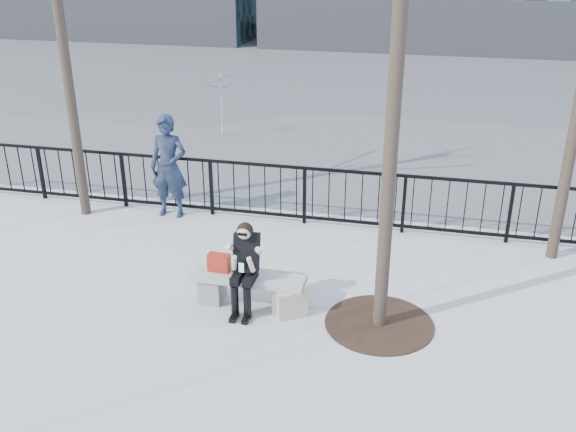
# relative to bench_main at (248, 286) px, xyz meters

# --- Properties ---
(ground) EXTENTS (120.00, 120.00, 0.00)m
(ground) POSITION_rel_bench_main_xyz_m (0.00, 0.00, -0.30)
(ground) COLOR #A4A49F
(ground) RESTS_ON ground
(street_surface) EXTENTS (60.00, 23.00, 0.01)m
(street_surface) POSITION_rel_bench_main_xyz_m (0.00, 15.00, -0.30)
(street_surface) COLOR #474747
(street_surface) RESTS_ON ground
(railing) EXTENTS (14.00, 0.06, 1.10)m
(railing) POSITION_rel_bench_main_xyz_m (0.00, 3.00, 0.25)
(railing) COLOR black
(railing) RESTS_ON ground
(tree_grate) EXTENTS (1.50, 1.50, 0.02)m
(tree_grate) POSITION_rel_bench_main_xyz_m (1.90, -0.10, -0.29)
(tree_grate) COLOR black
(tree_grate) RESTS_ON ground
(bench_main) EXTENTS (1.65, 0.46, 0.49)m
(bench_main) POSITION_rel_bench_main_xyz_m (0.00, 0.00, 0.00)
(bench_main) COLOR slate
(bench_main) RESTS_ON ground
(seated_woman) EXTENTS (0.50, 0.64, 1.34)m
(seated_woman) POSITION_rel_bench_main_xyz_m (0.00, -0.16, 0.37)
(seated_woman) COLOR black
(seated_woman) RESTS_ON ground
(handbag) EXTENTS (0.33, 0.17, 0.26)m
(handbag) POSITION_rel_bench_main_xyz_m (-0.43, 0.02, 0.32)
(handbag) COLOR #9F2113
(handbag) RESTS_ON bench_main
(shopping_bag) EXTENTS (0.44, 0.34, 0.40)m
(shopping_bag) POSITION_rel_bench_main_xyz_m (0.68, -0.18, -0.10)
(shopping_bag) COLOR beige
(shopping_bag) RESTS_ON ground
(standing_man) EXTENTS (0.72, 0.48, 1.95)m
(standing_man) POSITION_rel_bench_main_xyz_m (-2.34, 2.80, 0.67)
(standing_man) COLOR black
(standing_man) RESTS_ON ground
(vendor_umbrella) EXTENTS (2.07, 2.10, 1.70)m
(vendor_umbrella) POSITION_rel_bench_main_xyz_m (-3.05, 7.93, 0.55)
(vendor_umbrella) COLOR yellow
(vendor_umbrella) RESTS_ON ground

